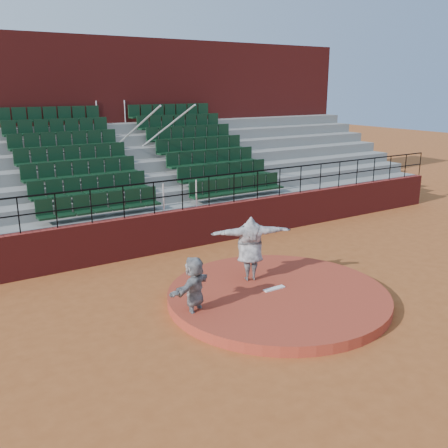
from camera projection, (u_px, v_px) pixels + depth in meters
The scene contains 9 objects.
ground at pixel (278, 300), 12.48m from camera, with size 90.00×90.00×0.00m, color #9F5024.
pitchers_mound at pixel (278, 296), 12.45m from camera, with size 5.50×5.50×0.25m, color #A33824.
pitching_rubber at pixel (274, 289), 12.53m from camera, with size 0.60×0.15×0.03m, color white.
boundary_wall at pixel (183, 229), 16.37m from camera, with size 24.00×0.30×1.30m, color maroon.
wall_railing at pixel (182, 188), 16.00m from camera, with size 24.04×0.05×1.03m.
seating_deck at pixel (138, 187), 19.11m from camera, with size 24.00×5.97×4.63m.
press_box_facade at pixel (100, 124), 21.76m from camera, with size 24.00×3.00×7.10m, color maroon.
pitcher at pixel (250, 248), 12.95m from camera, with size 2.11×0.57×1.71m, color black.
fielder at pixel (194, 289), 11.24m from camera, with size 1.42×0.45×1.53m, color black.
Camera 1 is at (-7.32, -8.98, 5.19)m, focal length 40.00 mm.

